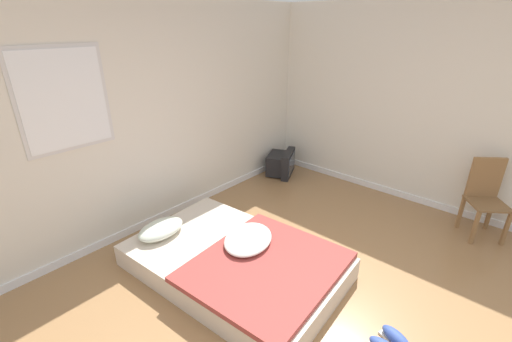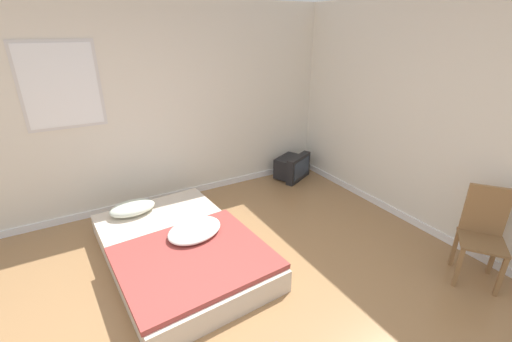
{
  "view_description": "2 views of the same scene",
  "coord_description": "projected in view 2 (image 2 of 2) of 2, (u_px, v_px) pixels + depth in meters",
  "views": [
    {
      "loc": [
        -1.77,
        -0.69,
        2.33
      ],
      "look_at": [
        1.18,
        1.9,
        0.61
      ],
      "focal_mm": 24.0,
      "sensor_mm": 36.0,
      "label": 1
    },
    {
      "loc": [
        -0.62,
        -1.67,
        2.28
      ],
      "look_at": [
        1.31,
        1.68,
        0.63
      ],
      "focal_mm": 24.0,
      "sensor_mm": 36.0,
      "label": 2
    }
  ],
  "objects": [
    {
      "name": "wall_back",
      "position": [
        119.0,
        113.0,
        4.2
      ],
      "size": [
        8.22,
        0.08,
        2.6
      ],
      "color": "silver",
      "rests_on": "ground_plane"
    },
    {
      "name": "mattress_bed",
      "position": [
        180.0,
        248.0,
        3.56
      ],
      "size": [
        1.48,
        2.16,
        0.38
      ],
      "color": "beige",
      "rests_on": "ground_plane"
    },
    {
      "name": "wall_right",
      "position": [
        485.0,
        136.0,
        3.35
      ],
      "size": [
        0.08,
        7.85,
        2.6
      ],
      "color": "silver",
      "rests_on": "ground_plane"
    },
    {
      "name": "wooden_chair",
      "position": [
        483.0,
        228.0,
        3.21
      ],
      "size": [
        0.54,
        0.54,
        0.93
      ],
      "color": "olive",
      "rests_on": "ground_plane"
    },
    {
      "name": "crt_tv",
      "position": [
        292.0,
        167.0,
        5.48
      ],
      "size": [
        0.63,
        0.57,
        0.4
      ],
      "color": "black",
      "rests_on": "ground_plane"
    }
  ]
}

